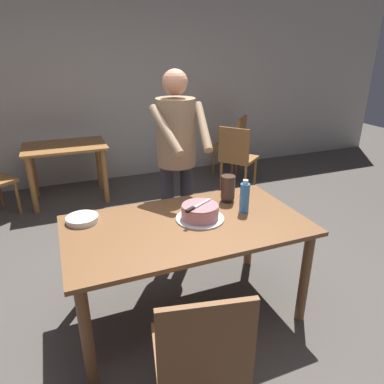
% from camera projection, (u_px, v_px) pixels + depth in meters
% --- Properties ---
extents(ground_plane, '(14.00, 14.00, 0.00)m').
position_uv_depth(ground_plane, '(187.00, 310.00, 2.68)').
color(ground_plane, '#4C4742').
extents(back_wall, '(10.00, 0.12, 2.70)m').
position_uv_depth(back_wall, '(104.00, 87.00, 4.96)').
color(back_wall, '#BCB7AD').
rests_on(back_wall, ground_plane).
extents(main_dining_table, '(1.65, 0.91, 0.75)m').
position_uv_depth(main_dining_table, '(187.00, 237.00, 2.43)').
color(main_dining_table, brown).
rests_on(main_dining_table, ground_plane).
extents(cake_on_platter, '(0.34, 0.34, 0.11)m').
position_uv_depth(cake_on_platter, '(200.00, 213.00, 2.43)').
color(cake_on_platter, silver).
rests_on(cake_on_platter, main_dining_table).
extents(cake_knife, '(0.24, 0.15, 0.02)m').
position_uv_depth(cake_knife, '(194.00, 208.00, 2.36)').
color(cake_knife, silver).
rests_on(cake_knife, cake_on_platter).
extents(plate_stack, '(0.22, 0.22, 0.04)m').
position_uv_depth(plate_stack, '(82.00, 219.00, 2.41)').
color(plate_stack, white).
rests_on(plate_stack, main_dining_table).
extents(wine_glass_near, '(0.08, 0.08, 0.14)m').
position_uv_depth(wine_glass_near, '(245.00, 187.00, 2.75)').
color(wine_glass_near, silver).
rests_on(wine_glass_near, main_dining_table).
extents(water_bottle, '(0.07, 0.07, 0.25)m').
position_uv_depth(water_bottle, '(245.00, 197.00, 2.52)').
color(water_bottle, '#387AC6').
rests_on(water_bottle, main_dining_table).
extents(hurricane_lamp, '(0.11, 0.11, 0.21)m').
position_uv_depth(hurricane_lamp, '(228.00, 188.00, 2.70)').
color(hurricane_lamp, black).
rests_on(hurricane_lamp, main_dining_table).
extents(person_cutting_cake, '(0.47, 0.56, 1.72)m').
position_uv_depth(person_cutting_cake, '(177.00, 151.00, 2.90)').
color(person_cutting_cake, '#2D2D38').
rests_on(person_cutting_cake, ground_plane).
extents(chair_near_side, '(0.52, 0.52, 0.90)m').
position_uv_depth(chair_near_side, '(200.00, 354.00, 1.69)').
color(chair_near_side, brown).
rests_on(chair_near_side, ground_plane).
extents(background_table, '(1.00, 0.70, 0.74)m').
position_uv_depth(background_table, '(66.00, 158.00, 4.43)').
color(background_table, '#9E6633').
rests_on(background_table, ground_plane).
extents(background_chair_0, '(0.62, 0.62, 0.90)m').
position_uv_depth(background_chair_0, '(237.00, 156.00, 4.81)').
color(background_chair_0, '#9E6633').
rests_on(background_chair_0, ground_plane).
extents(background_chair_1, '(0.62, 0.62, 0.90)m').
position_uv_depth(background_chair_1, '(233.00, 143.00, 5.47)').
color(background_chair_1, '#9E6633').
rests_on(background_chair_1, ground_plane).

